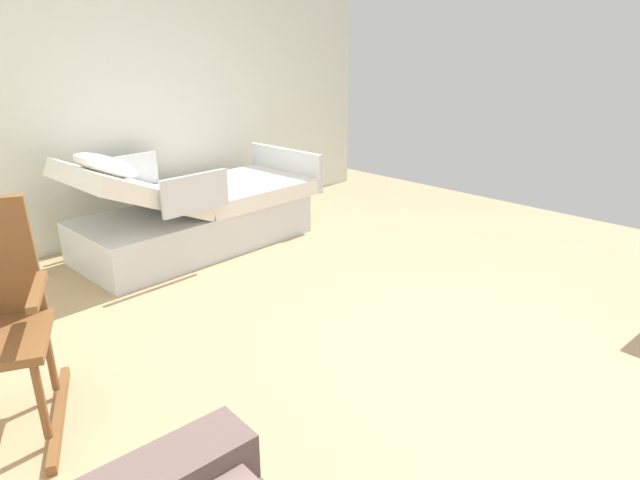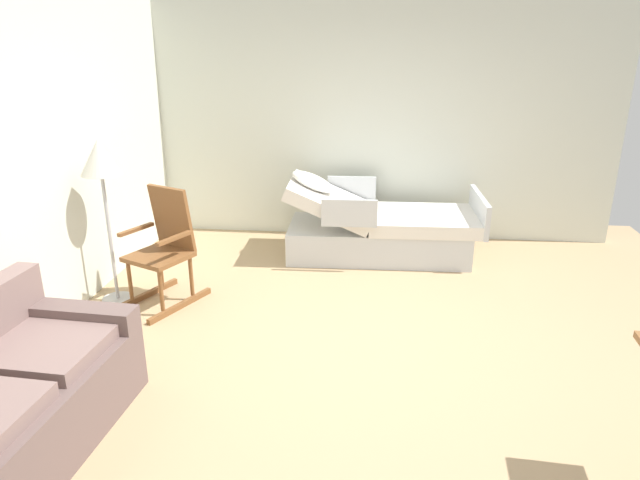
{
  "view_description": "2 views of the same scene",
  "coord_description": "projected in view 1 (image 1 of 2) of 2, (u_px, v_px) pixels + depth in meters",
  "views": [
    {
      "loc": [
        -1.99,
        2.3,
        1.65
      ],
      "look_at": [
        -0.06,
        0.38,
        0.66
      ],
      "focal_mm": 30.2,
      "sensor_mm": 36.0,
      "label": 1
    },
    {
      "loc": [
        -4.03,
        -0.03,
        2.25
      ],
      "look_at": [
        -0.1,
        0.4,
        0.85
      ],
      "focal_mm": 31.6,
      "sensor_mm": 36.0,
      "label": 2
    }
  ],
  "objects": [
    {
      "name": "side_wall",
      "position": [
        136.0,
        81.0,
        4.69
      ],
      "size": [
        0.1,
        5.4,
        2.7
      ],
      "primitive_type": "cube",
      "color": "silver",
      "rests_on": "ground"
    },
    {
      "name": "ground_plane",
      "position": [
        356.0,
        320.0,
        3.42
      ],
      "size": [
        6.5,
        6.5,
        0.0
      ],
      "primitive_type": "plane",
      "color": "tan"
    },
    {
      "name": "hospital_bed",
      "position": [
        195.0,
        213.0,
        4.57
      ],
      "size": [
        1.06,
        2.12,
        0.98
      ],
      "color": "silver",
      "rests_on": "ground"
    }
  ]
}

